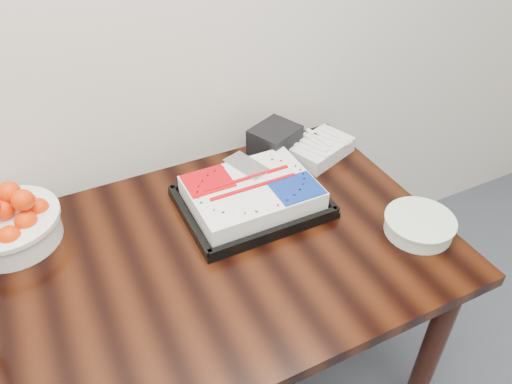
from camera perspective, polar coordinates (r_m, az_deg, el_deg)
name	(u,v)px	position (r m, az deg, el deg)	size (l,w,h in m)	color
table	(145,296)	(1.49, -12.58, -11.49)	(1.80, 0.90, 0.75)	black
cake_tray	(252,196)	(1.57, -0.49, -0.46)	(0.44, 0.36, 0.09)	black
tangerine_bowl	(7,219)	(1.60, -26.55, -2.81)	(0.29, 0.29, 0.19)	white
plate_stack	(419,225)	(1.57, 18.13, -3.61)	(0.21, 0.21, 0.05)	white
fork_bag	(320,148)	(1.82, 7.37, 4.96)	(0.26, 0.21, 0.06)	silver
napkin_box	(275,142)	(1.80, 2.15, 5.74)	(0.16, 0.14, 0.11)	black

